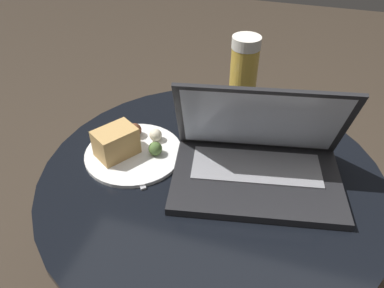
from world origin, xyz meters
name	(u,v)px	position (x,y,z in m)	size (l,w,h in m)	color
table	(210,213)	(0.00, 0.00, 0.41)	(0.76, 0.76, 0.54)	#9E9EA3
laptop	(258,160)	(0.09, 0.02, 0.59)	(0.39, 0.29, 0.22)	#232326
beer_glass	(243,84)	(0.02, 0.21, 0.66)	(0.07, 0.07, 0.24)	gold
snack_plate	(128,147)	(-0.20, 0.01, 0.56)	(0.23, 0.23, 0.08)	white
fork	(130,161)	(-0.19, -0.01, 0.54)	(0.13, 0.14, 0.00)	#B2B2B7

